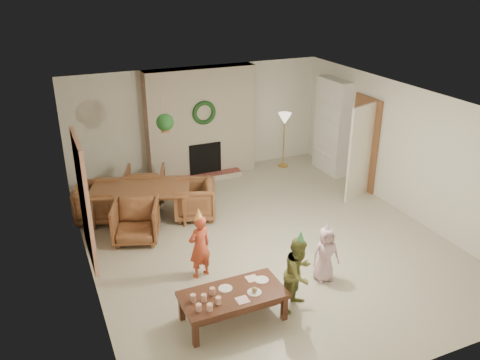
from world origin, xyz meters
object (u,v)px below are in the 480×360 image
dining_table (141,203)px  child_plaid (299,273)px  dining_chair_near (136,222)px  dining_chair_left (98,203)px  dining_chair_right (195,200)px  coffee_table_top (233,295)px  child_red (200,247)px  child_pink (326,254)px  dining_chair_far (146,184)px

dining_table → child_plaid: size_ratio=1.68×
dining_chair_near → dining_chair_left: (-0.50, 1.04, 0.00)m
dining_table → dining_chair_right: dining_chair_right is taller
child_plaid → coffee_table_top: bearing=145.8°
child_red → child_pink: (1.74, -0.85, -0.08)m
dining_chair_far → dining_chair_right: size_ratio=1.00×
dining_chair_right → child_plaid: 3.25m
dining_chair_near → child_red: bearing=-46.8°
dining_chair_far → dining_chair_near: bearing=90.0°
dining_chair_left → child_plaid: 4.42m
dining_chair_left → child_pink: 4.49m
dining_chair_near → child_pink: child_pink is taller
child_plaid → child_pink: bearing=1.6°
dining_chair_far → dining_chair_left: (-1.04, -0.50, 0.00)m
dining_chair_left → dining_chair_far: bearing=-45.0°
dining_chair_near → dining_chair_left: bearing=135.0°
dining_chair_left → child_red: 2.82m
dining_chair_left → coffee_table_top: 3.93m
dining_table → dining_chair_right: size_ratio=2.34×
dining_chair_left → coffee_table_top: dining_chair_left is taller
dining_table → child_red: (0.40, -2.29, 0.20)m
dining_chair_far → dining_chair_left: bearing=45.0°
coffee_table_top → dining_chair_right: bearing=80.3°
dining_chair_near → child_pink: size_ratio=0.89×
child_plaid → dining_chair_right: bearing=69.5°
dining_chair_far → coffee_table_top: bearing=111.9°
dining_chair_far → child_plaid: child_plaid is taller
dining_chair_near → dining_chair_right: (1.24, 0.43, 0.00)m
dining_table → child_plaid: bearing=-48.8°
child_red → child_pink: 1.94m
dining_table → dining_chair_right: bearing=0.0°
coffee_table_top → child_red: bearing=92.5°
dining_chair_left → dining_table: bearing=-90.0°
coffee_table_top → child_red: size_ratio=1.35×
dining_chair_right → child_red: child_red is taller
child_pink → dining_chair_right: bearing=121.2°
dining_table → dining_chair_far: dining_chair_far is taller
dining_table → child_plaid: (1.42, -3.55, 0.23)m
child_red → child_plaid: (1.03, -1.27, 0.03)m
dining_chair_far → child_red: bearing=111.7°
child_plaid → dining_chair_left: bearing=91.2°
dining_table → dining_chair_left: (-0.77, 0.27, 0.03)m
dining_table → coffee_table_top: size_ratio=1.31×
dining_table → child_pink: 3.80m
dining_chair_left → dining_chair_right: bearing=-90.0°
dining_chair_near → dining_chair_left: 1.16m
coffee_table_top → dining_table: bearing=97.0°
dining_chair_near → dining_table: bearing=90.0°
dining_chair_far → child_pink: size_ratio=0.89×
child_plaid → child_red: bearing=100.4°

